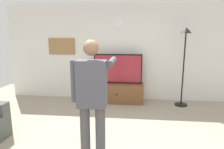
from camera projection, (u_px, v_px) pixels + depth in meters
The scene contains 7 objects.
back_wall at pixel (118, 52), 5.51m from camera, with size 6.40×0.10×2.70m, color silver.
tv_stand at pixel (118, 93), 5.38m from camera, with size 1.39×0.52×0.52m.
television at pixel (118, 69), 5.29m from camera, with size 1.31×0.07×0.80m.
wall_clock at pixel (119, 23), 5.30m from camera, with size 0.27×0.27×0.03m, color white.
framed_picture at pixel (62, 46), 5.59m from camera, with size 0.78×0.04×0.47m, color #997047.
floor_lamp at pixel (185, 51), 4.88m from camera, with size 0.32×0.32×2.01m.
person_standing_nearer_lamp at pixel (92, 96), 2.68m from camera, with size 0.58×0.78×1.76m.
Camera 1 is at (0.39, -2.57, 1.80)m, focal length 31.20 mm.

